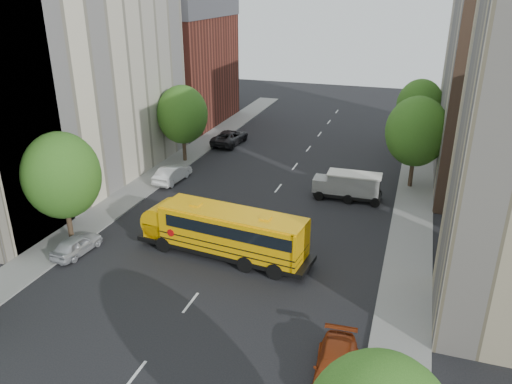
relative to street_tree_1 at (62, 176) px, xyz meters
The scene contains 17 objects.
ground 12.71m from the street_tree_1, 19.98° to the left, with size 120.00×120.00×0.00m, color black.
sidewalk_left 10.26m from the street_tree_1, 93.18° to the left, with size 3.00×80.00×0.12m, color slate.
sidewalk_right 24.72m from the street_tree_1, 21.80° to the left, with size 3.00×80.00×0.12m, color slate.
lane_markings 18.48m from the street_tree_1, 51.84° to the left, with size 0.15×64.00×0.01m, color silver.
building_left_cream 13.21m from the street_tree_1, 124.99° to the left, with size 10.00×26.00×20.00m, color beige.
building_left_redbrick 32.79m from the street_tree_1, 102.34° to the left, with size 10.00×15.00×13.00m, color maroon.
building_right_far 37.86m from the street_tree_1, 39.61° to the left, with size 10.00×22.00×18.00m, color tan.
street_tree_1 is the anchor object (origin of this frame).
street_tree_2 18.00m from the street_tree_1, 90.00° to the left, with size 4.99×4.99×7.71m.
street_tree_4 28.43m from the street_tree_1, 39.29° to the left, with size 5.25×5.25×8.10m.
street_tree_5 37.20m from the street_tree_1, 53.75° to the left, with size 4.86×4.86×7.51m.
school_bus 11.25m from the street_tree_1, ahead, with size 12.24×4.08×3.39m.
safari_truck 22.19m from the street_tree_1, 38.28° to the left, with size 5.49×2.13×2.33m.
parked_car_0 4.70m from the street_tree_1, 42.36° to the right, with size 1.55×3.84×1.31m, color #AFB1B6.
parked_car_1 13.31m from the street_tree_1, 83.64° to the left, with size 1.59×4.55×1.50m, color silver.
parked_car_2 25.39m from the street_tree_1, 84.96° to the left, with size 2.62×5.68×1.58m, color black.
parked_car_3 21.54m from the street_tree_1, 20.30° to the right, with size 1.89×4.64×1.35m, color #903412.
Camera 1 is at (10.97, -29.25, 16.73)m, focal length 35.00 mm.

